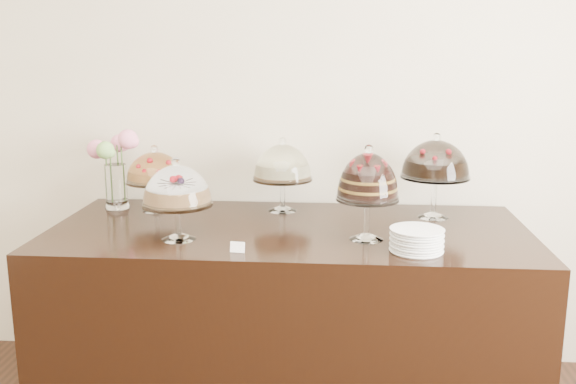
# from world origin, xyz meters

# --- Properties ---
(wall_back) EXTENTS (5.00, 0.04, 3.00)m
(wall_back) POSITION_xyz_m (0.00, 3.00, 1.50)
(wall_back) COLOR beige
(wall_back) RESTS_ON ground
(display_counter) EXTENTS (2.20, 1.00, 0.90)m
(display_counter) POSITION_xyz_m (0.02, 2.45, 0.45)
(display_counter) COLOR black
(display_counter) RESTS_ON ground
(cake_stand_sugar_sponge) EXTENTS (0.30, 0.30, 0.36)m
(cake_stand_sugar_sponge) POSITION_xyz_m (-0.44, 2.23, 1.12)
(cake_stand_sugar_sponge) COLOR white
(cake_stand_sugar_sponge) RESTS_ON display_counter
(cake_stand_choco_layer) EXTENTS (0.27, 0.27, 0.42)m
(cake_stand_choco_layer) POSITION_xyz_m (0.37, 2.29, 1.16)
(cake_stand_choco_layer) COLOR white
(cake_stand_choco_layer) RESTS_ON display_counter
(cake_stand_cheesecake) EXTENTS (0.30, 0.30, 0.38)m
(cake_stand_cheesecake) POSITION_xyz_m (-0.04, 2.76, 1.13)
(cake_stand_cheesecake) COLOR white
(cake_stand_cheesecake) RESTS_ON display_counter
(cake_stand_dark_choco) EXTENTS (0.34, 0.34, 0.42)m
(cake_stand_dark_choco) POSITION_xyz_m (0.71, 2.69, 1.17)
(cake_stand_dark_choco) COLOR white
(cake_stand_dark_choco) RESTS_ON display_counter
(cake_stand_fruit_tart) EXTENTS (0.30, 0.30, 0.34)m
(cake_stand_fruit_tart) POSITION_xyz_m (-0.68, 2.71, 1.11)
(cake_stand_fruit_tart) COLOR white
(cake_stand_fruit_tart) RESTS_ON display_counter
(flower_vase) EXTENTS (0.27, 0.31, 0.41)m
(flower_vase) POSITION_xyz_m (-0.90, 2.76, 1.13)
(flower_vase) COLOR white
(flower_vase) RESTS_ON display_counter
(plate_stack) EXTENTS (0.21, 0.21, 0.09)m
(plate_stack) POSITION_xyz_m (0.57, 2.14, 0.95)
(plate_stack) COLOR white
(plate_stack) RESTS_ON display_counter
(price_card_left) EXTENTS (0.06, 0.02, 0.04)m
(price_card_left) POSITION_xyz_m (-0.16, 2.06, 0.92)
(price_card_left) COLOR white
(price_card_left) RESTS_ON display_counter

